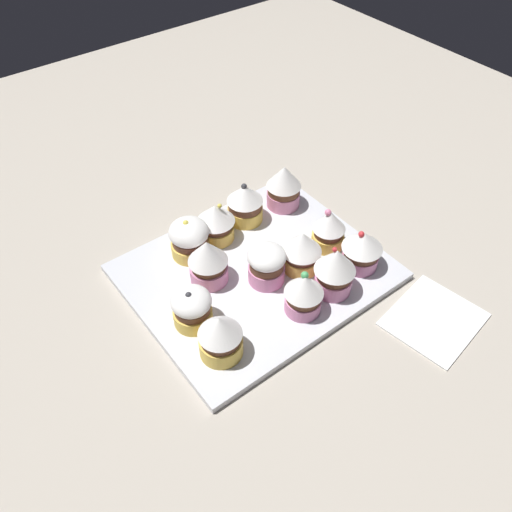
# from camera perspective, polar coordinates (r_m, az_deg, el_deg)

# --- Properties ---
(ground_plane) EXTENTS (1.80, 1.80, 0.03)m
(ground_plane) POSITION_cam_1_polar(r_m,az_deg,el_deg) (0.85, 0.00, -2.70)
(ground_plane) COLOR #B2A899
(baking_tray) EXTENTS (0.31, 0.38, 0.01)m
(baking_tray) POSITION_cam_1_polar(r_m,az_deg,el_deg) (0.83, 0.00, -1.74)
(baking_tray) COLOR silver
(baking_tray) RESTS_ON ground_plane
(cupcake_0) EXTENTS (0.06, 0.06, 0.07)m
(cupcake_0) POSITION_cam_1_polar(r_m,az_deg,el_deg) (0.82, 11.37, 0.76)
(cupcake_0) COLOR pink
(cupcake_0) RESTS_ON baking_tray
(cupcake_1) EXTENTS (0.05, 0.05, 0.07)m
(cupcake_1) POSITION_cam_1_polar(r_m,az_deg,el_deg) (0.85, 7.88, 2.92)
(cupcake_1) COLOR #EFC651
(cupcake_1) RESTS_ON baking_tray
(cupcake_2) EXTENTS (0.06, 0.06, 0.08)m
(cupcake_2) POSITION_cam_1_polar(r_m,az_deg,el_deg) (0.92, 3.01, 7.59)
(cupcake_2) COLOR pink
(cupcake_2) RESTS_ON baking_tray
(cupcake_3) EXTENTS (0.06, 0.06, 0.08)m
(cupcake_3) POSITION_cam_1_polar(r_m,az_deg,el_deg) (0.78, 8.52, -1.47)
(cupcake_3) COLOR pink
(cupcake_3) RESTS_ON baking_tray
(cupcake_4) EXTENTS (0.06, 0.06, 0.07)m
(cupcake_4) POSITION_cam_1_polar(r_m,az_deg,el_deg) (0.81, 4.95, 0.65)
(cupcake_4) COLOR #EFC651
(cupcake_4) RESTS_ON baking_tray
(cupcake_5) EXTENTS (0.06, 0.06, 0.07)m
(cupcake_5) POSITION_cam_1_polar(r_m,az_deg,el_deg) (0.89, -1.20, 5.77)
(cupcake_5) COLOR #EFC651
(cupcake_5) RESTS_ON baking_tray
(cupcake_6) EXTENTS (0.06, 0.06, 0.07)m
(cupcake_6) POSITION_cam_1_polar(r_m,az_deg,el_deg) (0.75, 5.19, -3.97)
(cupcake_6) COLOR pink
(cupcake_6) RESTS_ON baking_tray
(cupcake_7) EXTENTS (0.06, 0.06, 0.07)m
(cupcake_7) POSITION_cam_1_polar(r_m,az_deg,el_deg) (0.79, 1.23, -0.85)
(cupcake_7) COLOR pink
(cupcake_7) RESTS_ON baking_tray
(cupcake_8) EXTENTS (0.06, 0.06, 0.07)m
(cupcake_8) POSITION_cam_1_polar(r_m,az_deg,el_deg) (0.86, -4.38, 3.76)
(cupcake_8) COLOR #EFC651
(cupcake_8) RESTS_ON baking_tray
(cupcake_9) EXTENTS (0.06, 0.06, 0.08)m
(cupcake_9) POSITION_cam_1_polar(r_m,az_deg,el_deg) (0.79, -5.22, -0.50)
(cupcake_9) COLOR pink
(cupcake_9) RESTS_ON baking_tray
(cupcake_10) EXTENTS (0.06, 0.06, 0.07)m
(cupcake_10) POSITION_cam_1_polar(r_m,az_deg,el_deg) (0.83, -7.20, 1.94)
(cupcake_10) COLOR #EFC651
(cupcake_10) RESTS_ON baking_tray
(cupcake_11) EXTENTS (0.06, 0.06, 0.07)m
(cupcake_11) POSITION_cam_1_polar(r_m,az_deg,el_deg) (0.70, -3.89, -8.60)
(cupcake_11) COLOR #EFC651
(cupcake_11) RESTS_ON baking_tray
(cupcake_12) EXTENTS (0.06, 0.06, 0.06)m
(cupcake_12) POSITION_cam_1_polar(r_m,az_deg,el_deg) (0.74, -6.94, -5.55)
(cupcake_12) COLOR #EFC651
(cupcake_12) RESTS_ON baking_tray
(napkin) EXTENTS (0.13, 0.15, 0.01)m
(napkin) POSITION_cam_1_polar(r_m,az_deg,el_deg) (0.82, 18.70, -6.44)
(napkin) COLOR white
(napkin) RESTS_ON ground_plane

